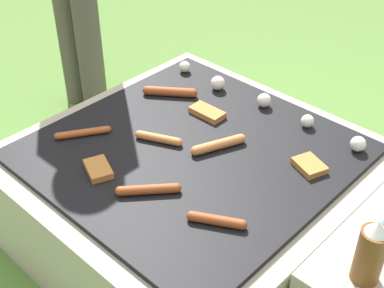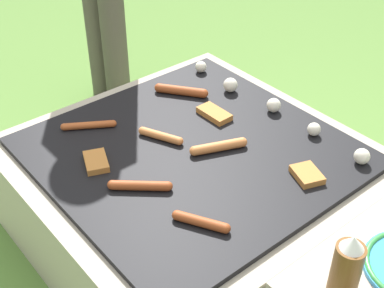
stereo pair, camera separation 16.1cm
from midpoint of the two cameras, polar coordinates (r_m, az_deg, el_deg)
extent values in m
plane|color=#567F38|center=(1.86, -2.51, -9.64)|extent=(14.00, 14.00, 0.00)
cube|color=#A89E8C|center=(1.74, -2.66, -5.69)|extent=(0.98, 0.98, 0.34)
cube|color=black|center=(1.63, -2.83, -0.93)|extent=(0.86, 0.86, 0.02)
cylinder|color=#4C473D|center=(2.47, -14.90, 12.18)|extent=(0.11, 0.11, 0.76)
cylinder|color=#4C473D|center=(2.36, -13.05, 11.38)|extent=(0.11, 0.11, 0.76)
cylinder|color=#C6753D|center=(1.65, -6.37, 0.52)|extent=(0.13, 0.08, 0.03)
sphere|color=#C6753D|center=(1.63, -4.29, 0.10)|extent=(0.03, 0.03, 0.03)
sphere|color=#C6753D|center=(1.68, -8.39, 0.93)|extent=(0.03, 0.03, 0.03)
cylinder|color=#93421E|center=(1.88, -4.84, 5.51)|extent=(0.15, 0.12, 0.03)
sphere|color=#93421E|center=(1.90, -7.27, 5.63)|extent=(0.03, 0.03, 0.03)
sphere|color=#93421E|center=(1.87, -2.37, 5.38)|extent=(0.03, 0.03, 0.03)
cylinder|color=#A34C23|center=(1.72, -14.21, 1.09)|extent=(0.10, 0.14, 0.02)
sphere|color=#A34C23|center=(1.73, -16.76, 0.70)|extent=(0.02, 0.02, 0.02)
sphere|color=#A34C23|center=(1.72, -11.65, 1.47)|extent=(0.02, 0.02, 0.02)
cylinder|color=#93421E|center=(1.47, -7.83, -4.96)|extent=(0.12, 0.13, 0.03)
sphere|color=#93421E|center=(1.46, -4.82, -4.81)|extent=(0.03, 0.03, 0.03)
sphere|color=#93421E|center=(1.48, -10.82, -5.09)|extent=(0.03, 0.03, 0.03)
cylinder|color=#C6753D|center=(1.61, 0.01, -0.16)|extent=(0.09, 0.15, 0.03)
sphere|color=#C6753D|center=(1.59, -2.52, -0.83)|extent=(0.03, 0.03, 0.03)
sphere|color=#C6753D|center=(1.64, 2.45, 0.49)|extent=(0.03, 0.03, 0.03)
cylinder|color=#93421E|center=(1.37, -0.75, -8.28)|extent=(0.13, 0.09, 0.03)
sphere|color=#93421E|center=(1.38, -3.42, -7.80)|extent=(0.03, 0.03, 0.03)
sphere|color=#93421E|center=(1.36, 1.97, -8.74)|extent=(0.03, 0.03, 0.03)
cube|color=#B27033|center=(1.57, -12.89, -2.72)|extent=(0.12, 0.10, 0.02)
cube|color=#B27033|center=(1.56, 9.56, -2.39)|extent=(0.11, 0.10, 0.02)
cube|color=#B27033|center=(1.77, -0.97, 3.31)|extent=(0.12, 0.06, 0.02)
sphere|color=silver|center=(2.03, -3.08, 8.17)|extent=(0.04, 0.04, 0.04)
sphere|color=silver|center=(1.91, 0.36, 6.45)|extent=(0.05, 0.05, 0.05)
sphere|color=silver|center=(1.82, 5.20, 4.60)|extent=(0.05, 0.05, 0.05)
sphere|color=silver|center=(1.73, 9.64, 2.34)|extent=(0.04, 0.04, 0.04)
sphere|color=silver|center=(1.66, 14.68, -0.09)|extent=(0.05, 0.05, 0.05)
cylinder|color=brown|center=(1.24, 14.90, -11.62)|extent=(0.07, 0.07, 0.15)
cone|color=white|center=(1.18, 15.57, -8.69)|extent=(0.05, 0.05, 0.03)
camera|label=1|loc=(0.08, -92.86, -2.09)|focal=50.00mm
camera|label=2|loc=(0.08, 87.14, 2.09)|focal=50.00mm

